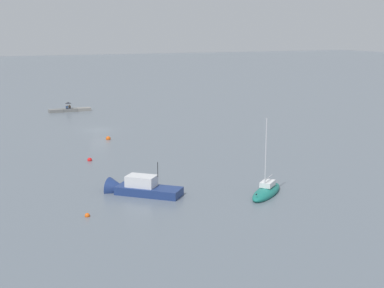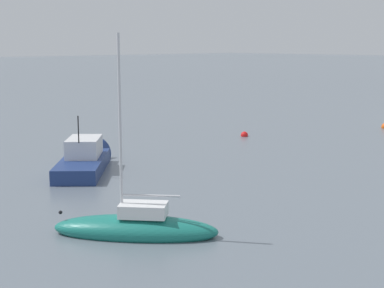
{
  "view_description": "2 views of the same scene",
  "coord_description": "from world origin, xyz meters",
  "px_view_note": "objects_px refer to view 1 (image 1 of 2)",
  "views": [
    {
      "loc": [
        20.55,
        81.16,
        15.21
      ],
      "look_at": [
        -5.94,
        21.87,
        1.52
      ],
      "focal_mm": 51.1,
      "sensor_mm": 36.0,
      "label": 1
    },
    {
      "loc": [
        -21.67,
        51.58,
        6.96
      ],
      "look_at": [
        -5.08,
        35.47,
        2.85
      ],
      "focal_mm": 53.35,
      "sensor_mm": 36.0,
      "label": 2
    }
  ],
  "objects_px": {
    "umbrella_open_black": "(68,103)",
    "mooring_buoy_far": "(87,216)",
    "sailboat_teal_mid": "(266,191)",
    "person_seated_brown_left": "(70,107)",
    "mooring_buoy_near": "(90,160)",
    "person_seated_blue_right": "(67,107)",
    "motorboat_navy_near": "(137,189)",
    "mooring_buoy_mid": "(108,139)"
  },
  "relations": [
    {
      "from": "mooring_buoy_near",
      "to": "motorboat_navy_near",
      "type": "bearing_deg",
      "value": 93.66
    },
    {
      "from": "person_seated_blue_right",
      "to": "mooring_buoy_far",
      "type": "distance_m",
      "value": 60.31
    },
    {
      "from": "mooring_buoy_far",
      "to": "mooring_buoy_mid",
      "type": "bearing_deg",
      "value": -108.56
    },
    {
      "from": "person_seated_brown_left",
      "to": "sailboat_teal_mid",
      "type": "relative_size",
      "value": 0.1
    },
    {
      "from": "mooring_buoy_mid",
      "to": "mooring_buoy_far",
      "type": "relative_size",
      "value": 1.52
    },
    {
      "from": "person_seated_blue_right",
      "to": "mooring_buoy_far",
      "type": "height_order",
      "value": "person_seated_blue_right"
    },
    {
      "from": "person_seated_blue_right",
      "to": "motorboat_navy_near",
      "type": "relative_size",
      "value": 0.11
    },
    {
      "from": "umbrella_open_black",
      "to": "person_seated_brown_left",
      "type": "bearing_deg",
      "value": -168.87
    },
    {
      "from": "mooring_buoy_near",
      "to": "mooring_buoy_mid",
      "type": "bearing_deg",
      "value": -115.33
    },
    {
      "from": "person_seated_brown_left",
      "to": "person_seated_blue_right",
      "type": "distance_m",
      "value": 0.58
    },
    {
      "from": "person_seated_brown_left",
      "to": "sailboat_teal_mid",
      "type": "xyz_separation_m",
      "value": [
        -5.91,
        60.33,
        -0.53
      ]
    },
    {
      "from": "person_seated_brown_left",
      "to": "mooring_buoy_far",
      "type": "xyz_separation_m",
      "value": [
        10.91,
        59.58,
        -0.75
      ]
    },
    {
      "from": "sailboat_teal_mid",
      "to": "mooring_buoy_far",
      "type": "distance_m",
      "value": 16.84
    },
    {
      "from": "person_seated_blue_right",
      "to": "mooring_buoy_near",
      "type": "distance_m",
      "value": 40.55
    },
    {
      "from": "person_seated_brown_left",
      "to": "mooring_buoy_near",
      "type": "relative_size",
      "value": 1.32
    },
    {
      "from": "motorboat_navy_near",
      "to": "mooring_buoy_mid",
      "type": "distance_m",
      "value": 26.69
    },
    {
      "from": "person_seated_brown_left",
      "to": "motorboat_navy_near",
      "type": "distance_m",
      "value": 55.37
    },
    {
      "from": "person_seated_brown_left",
      "to": "umbrella_open_black",
      "type": "xyz_separation_m",
      "value": [
        0.27,
        0.05,
        0.84
      ]
    },
    {
      "from": "umbrella_open_black",
      "to": "mooring_buoy_far",
      "type": "xyz_separation_m",
      "value": [
        10.64,
        59.52,
        -1.6
      ]
    },
    {
      "from": "umbrella_open_black",
      "to": "motorboat_navy_near",
      "type": "relative_size",
      "value": 0.18
    },
    {
      "from": "umbrella_open_black",
      "to": "person_seated_blue_right",
      "type": "bearing_deg",
      "value": 20.68
    },
    {
      "from": "person_seated_brown_left",
      "to": "mooring_buoy_mid",
      "type": "distance_m",
      "value": 28.85
    },
    {
      "from": "person_seated_blue_right",
      "to": "mooring_buoy_far",
      "type": "bearing_deg",
      "value": 86.08
    },
    {
      "from": "person_seated_blue_right",
      "to": "motorboat_navy_near",
      "type": "bearing_deg",
      "value": 91.26
    },
    {
      "from": "motorboat_navy_near",
      "to": "mooring_buoy_far",
      "type": "xyz_separation_m",
      "value": [
        5.83,
        4.44,
        -0.35
      ]
    },
    {
      "from": "umbrella_open_black",
      "to": "mooring_buoy_far",
      "type": "distance_m",
      "value": 60.49
    },
    {
      "from": "person_seated_blue_right",
      "to": "mooring_buoy_far",
      "type": "xyz_separation_m",
      "value": [
        10.35,
        59.41,
        -0.75
      ]
    },
    {
      "from": "motorboat_navy_near",
      "to": "mooring_buoy_far",
      "type": "bearing_deg",
      "value": 169.87
    },
    {
      "from": "person_seated_brown_left",
      "to": "sailboat_teal_mid",
      "type": "height_order",
      "value": "sailboat_teal_mid"
    },
    {
      "from": "mooring_buoy_near",
      "to": "mooring_buoy_mid",
      "type": "height_order",
      "value": "mooring_buoy_mid"
    },
    {
      "from": "umbrella_open_black",
      "to": "sailboat_teal_mid",
      "type": "bearing_deg",
      "value": 95.86
    },
    {
      "from": "sailboat_teal_mid",
      "to": "person_seated_blue_right",
      "type": "bearing_deg",
      "value": -33.67
    },
    {
      "from": "motorboat_navy_near",
      "to": "mooring_buoy_near",
      "type": "xyz_separation_m",
      "value": [
        0.95,
        -14.8,
        -0.33
      ]
    },
    {
      "from": "umbrella_open_black",
      "to": "mooring_buoy_far",
      "type": "height_order",
      "value": "umbrella_open_black"
    },
    {
      "from": "mooring_buoy_mid",
      "to": "mooring_buoy_near",
      "type": "bearing_deg",
      "value": 64.67
    },
    {
      "from": "person_seated_brown_left",
      "to": "umbrella_open_black",
      "type": "height_order",
      "value": "umbrella_open_black"
    },
    {
      "from": "sailboat_teal_mid",
      "to": "mooring_buoy_near",
      "type": "height_order",
      "value": "sailboat_teal_mid"
    },
    {
      "from": "person_seated_blue_right",
      "to": "sailboat_teal_mid",
      "type": "bearing_deg",
      "value": 102.1
    },
    {
      "from": "mooring_buoy_near",
      "to": "mooring_buoy_far",
      "type": "distance_m",
      "value": 19.85
    },
    {
      "from": "umbrella_open_black",
      "to": "motorboat_navy_near",
      "type": "height_order",
      "value": "motorboat_navy_near"
    },
    {
      "from": "person_seated_brown_left",
      "to": "mooring_buoy_near",
      "type": "bearing_deg",
      "value": 87.46
    },
    {
      "from": "sailboat_teal_mid",
      "to": "mooring_buoy_mid",
      "type": "relative_size",
      "value": 11.36
    }
  ]
}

